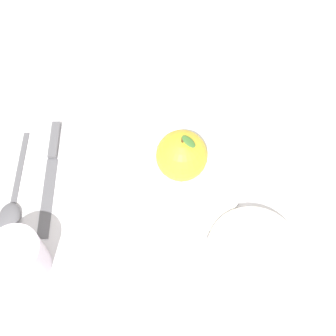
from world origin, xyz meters
name	(u,v)px	position (x,y,z in m)	size (l,w,h in m)	color
ground_plane	(146,178)	(0.00, 0.00, 0.00)	(2.40, 2.40, 0.00)	silver
dinner_plate	(168,171)	(0.03, 0.03, 0.01)	(0.25, 0.25, 0.02)	white
apple	(182,155)	(0.04, 0.04, 0.06)	(0.08, 0.08, 0.09)	gold
side_bowl	(253,253)	(0.20, -0.03, 0.02)	(0.14, 0.14, 0.03)	silver
cup	(19,257)	(-0.07, -0.21, 0.04)	(0.07, 0.07, 0.08)	silver
knife	(51,166)	(-0.15, -0.06, 0.00)	(0.12, 0.19, 0.01)	#59595E
spoon	(12,204)	(-0.16, -0.15, 0.01)	(0.11, 0.17, 0.01)	#59595E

